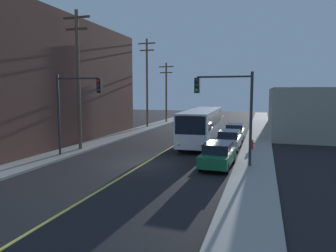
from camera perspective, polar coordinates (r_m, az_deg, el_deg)
The scene contains 16 objects.
ground_plane at distance 21.38m, azimuth -4.54°, elevation -6.96°, with size 120.00×120.00×0.00m, color black.
sidewalk_left at distance 33.27m, azimuth -9.84°, elevation -2.12°, with size 2.50×90.00×0.15m, color gray.
sidewalk_right at distance 29.73m, azimuth 16.00°, elevation -3.28°, with size 2.50×90.00×0.15m, color gray.
lane_stripe_center at distance 35.53m, azimuth 4.39°, elevation -1.63°, with size 0.16×60.00×0.01m, color #D8CC4C.
building_left_brick at distance 33.66m, azimuth -22.14°, elevation 7.39°, with size 10.00×22.24×11.61m.
building_right_warehouse at distance 43.21m, azimuth 26.12°, elevation 2.68°, with size 12.00×23.39×5.31m.
city_bus at distance 29.55m, azimuth 6.26°, elevation 0.29°, with size 2.99×12.23×3.20m.
parked_car_green at distance 20.52m, azimuth 9.13°, elevation -5.17°, with size 1.96×4.46×1.62m.
parked_car_silver at distance 27.08m, azimuth 11.13°, elevation -2.43°, with size 1.87×4.42×1.62m.
parked_car_white at distance 32.52m, azimuth 12.12°, elevation -1.00°, with size 1.86×4.42×1.62m.
utility_pole_near at distance 26.78m, azimuth -16.08°, elevation 9.07°, with size 2.40×0.28×11.26m.
utility_pole_mid at distance 42.51m, azimuth -3.86°, elevation 8.51°, with size 2.40×0.28×11.73m.
utility_pole_far at distance 49.45m, azimuth -0.32°, elevation 6.71°, with size 2.40×0.28×9.22m.
traffic_signal_left_corner at distance 23.76m, azimuth -16.47°, elevation 4.62°, with size 3.75×0.48×6.00m.
traffic_signal_right_corner at distance 20.51m, azimuth 10.70°, elevation 4.54°, with size 3.75×0.48×6.00m.
fire_hydrant at distance 26.88m, azimuth 15.06°, elevation -3.15°, with size 0.44×0.26×0.84m.
Camera 1 is at (7.69, -19.34, 4.90)m, focal length 33.35 mm.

